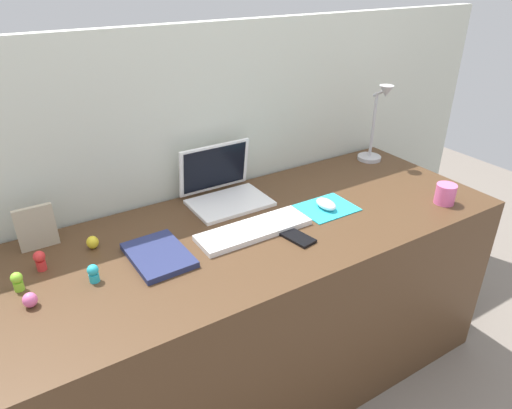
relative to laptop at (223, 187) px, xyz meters
The scene contains 17 objects.
ground_plane 0.83m from the laptop, 91.59° to the right, with size 6.00×6.00×0.00m, color slate.
back_wall 0.18m from the laptop, 92.74° to the left, with size 3.07×0.05×1.39m, color beige.
desk 0.49m from the laptop, 91.59° to the right, with size 1.87×0.72×0.74m, color #4C331E.
laptop is the anchor object (origin of this frame).
keyboard 0.29m from the laptop, 96.19° to the right, with size 0.41×0.13×0.02m, color white.
mousepad 0.41m from the laptop, 42.84° to the right, with size 0.21×0.17×0.00m, color #28B7CC.
mouse 0.41m from the laptop, 43.66° to the right, with size 0.06×0.10×0.03m, color white.
cell_phone 0.40m from the laptop, 79.47° to the right, with size 0.06×0.13×0.01m, color black.
desk_lamp 0.80m from the laptop, ahead, with size 0.11×0.14×0.36m.
notebook_pad 0.45m from the laptop, 145.72° to the right, with size 0.17×0.24×0.02m, color navy.
picture_frame 0.68m from the laptop, behind, with size 0.12×0.02×0.15m, color #B2A58C.
coffee_mug 0.87m from the laptop, 34.15° to the right, with size 0.08×0.08×0.08m, color pink.
toy_figurine_lime 0.79m from the laptop, 165.88° to the right, with size 0.03×0.03×0.06m.
toy_figurine_cyan 0.64m from the laptop, 155.09° to the right, with size 0.03×0.03×0.06m.
toy_figurine_pink 0.81m from the laptop, 159.06° to the right, with size 0.04×0.04×0.04m, color pink.
toy_figurine_red 0.71m from the laptop, 170.00° to the right, with size 0.04×0.04×0.07m.
toy_figurine_yellow 0.54m from the laptop, behind, with size 0.04×0.04×0.04m, color yellow.
Camera 1 is at (-0.75, -1.20, 1.58)m, focal length 32.31 mm.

